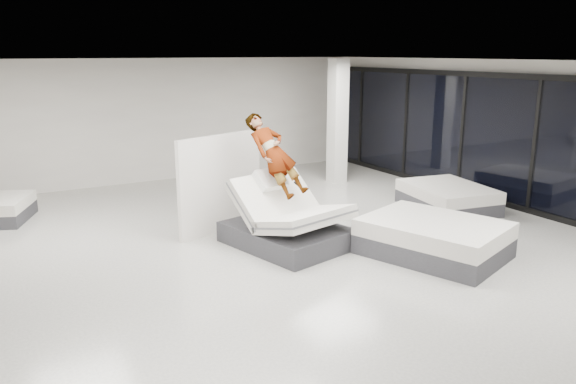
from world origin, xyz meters
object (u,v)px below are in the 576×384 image
object	(u,v)px
flat_bed_right_far	(447,197)
hero_bed	(287,224)
flat_bed_right_near	(433,238)
column	(338,121)
remote	(297,184)
person	(275,171)
divider_panel	(221,183)

from	to	relation	value
flat_bed_right_far	hero_bed	bearing A→B (deg)	-175.41
flat_bed_right_near	column	distance (m)	5.84
hero_bed	flat_bed_right_near	bearing A→B (deg)	-40.81
hero_bed	remote	bearing A→B (deg)	7.77
column	flat_bed_right_near	bearing A→B (deg)	-107.72
remote	column	distance (m)	5.10
flat_bed_right_near	column	xyz separation A→B (m)	(1.73, 5.43, 1.30)
person	column	distance (m)	5.08
divider_panel	person	bearing A→B (deg)	-82.74
remote	hero_bed	bearing A→B (deg)	174.54
hero_bed	person	size ratio (longest dim) A/B	1.39
remote	flat_bed_right_near	world-z (taller)	remote
flat_bed_right_near	divider_panel	bearing A→B (deg)	129.67
column	remote	bearing A→B (deg)	-132.35
flat_bed_right_far	flat_bed_right_near	size ratio (longest dim) A/B	0.82
divider_panel	flat_bed_right_far	xyz separation A→B (m)	(4.86, -1.09, -0.66)
column	person	bearing A→B (deg)	-137.01
flat_bed_right_far	flat_bed_right_near	world-z (taller)	flat_bed_right_near
divider_panel	flat_bed_right_far	distance (m)	5.02
column	divider_panel	bearing A→B (deg)	-151.25
hero_bed	remote	xyz separation A→B (m)	(0.22, 0.03, 0.69)
person	flat_bed_right_near	size ratio (longest dim) A/B	0.64
flat_bed_right_near	remote	bearing A→B (deg)	135.19
flat_bed_right_far	column	bearing A→B (deg)	99.48
hero_bed	flat_bed_right_far	bearing A→B (deg)	4.59
hero_bed	divider_panel	size ratio (longest dim) A/B	1.16
flat_bed_right_near	flat_bed_right_far	bearing A→B (deg)	40.65
person	column	bearing A→B (deg)	29.75
hero_bed	flat_bed_right_far	world-z (taller)	hero_bed
flat_bed_right_far	column	world-z (taller)	column
hero_bed	person	world-z (taller)	person
hero_bed	flat_bed_right_near	size ratio (longest dim) A/B	0.90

